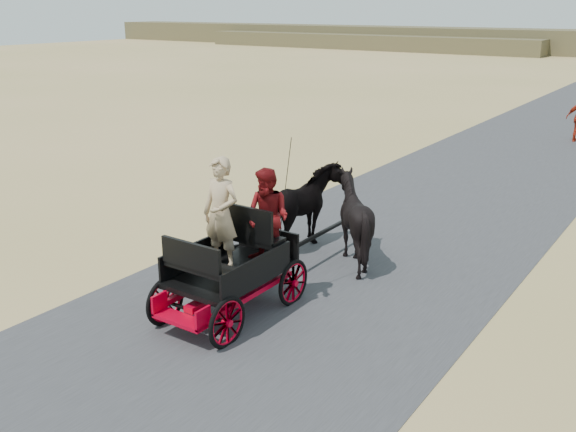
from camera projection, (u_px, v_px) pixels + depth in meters
The scene contains 8 objects.
ground at pixel (298, 296), 10.93m from camera, with size 140.00×140.00×0.00m, color tan.
road at pixel (298, 295), 10.93m from camera, with size 6.00×140.00×0.01m, color #38383A.
ridge_near at pixel (362, 42), 72.22m from camera, with size 40.00×4.00×1.60m, color brown.
carriage at pixel (231, 292), 10.23m from camera, with size 1.30×2.40×0.72m, color black, non-canonical shape.
horse_left at pixel (305, 210), 12.72m from camera, with size 0.91×2.01×1.70m, color black.
horse_right at pixel (354, 220), 12.13m from camera, with size 1.37×1.54×1.70m, color black.
driver_man at pixel (221, 214), 9.99m from camera, with size 0.66×0.43×1.80m, color tan.
passenger_woman at pixel (268, 217), 10.18m from camera, with size 0.77×0.60×1.58m, color #660C0F.
Camera 1 is at (5.51, -8.30, 4.71)m, focal length 40.00 mm.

